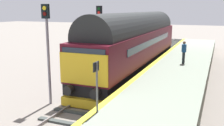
{
  "coord_description": "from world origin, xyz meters",
  "views": [
    {
      "loc": [
        6.1,
        -14.0,
        4.95
      ],
      "look_at": [
        0.2,
        0.31,
        1.73
      ],
      "focal_mm": 42.03,
      "sensor_mm": 36.0,
      "label": 1
    }
  ],
  "objects_px": {
    "diesel_locomotive": "(136,41)",
    "waiting_passenger": "(184,50)",
    "signal_post_mid": "(100,32)",
    "signal_post_far": "(137,29)",
    "platform_number_sign": "(97,79)",
    "signal_post_near": "(48,44)"
  },
  "relations": [
    {
      "from": "signal_post_mid",
      "to": "signal_post_far",
      "type": "relative_size",
      "value": 1.16
    },
    {
      "from": "diesel_locomotive",
      "to": "signal_post_mid",
      "type": "height_order",
      "value": "signal_post_mid"
    },
    {
      "from": "diesel_locomotive",
      "to": "signal_post_near",
      "type": "distance_m",
      "value": 8.98
    },
    {
      "from": "diesel_locomotive",
      "to": "waiting_passenger",
      "type": "relative_size",
      "value": 10.77
    },
    {
      "from": "signal_post_far",
      "to": "waiting_passenger",
      "type": "distance_m",
      "value": 9.16
    },
    {
      "from": "diesel_locomotive",
      "to": "waiting_passenger",
      "type": "bearing_deg",
      "value": -4.19
    },
    {
      "from": "diesel_locomotive",
      "to": "platform_number_sign",
      "type": "distance_m",
      "value": 11.23
    },
    {
      "from": "signal_post_mid",
      "to": "signal_post_far",
      "type": "distance_m",
      "value": 9.32
    },
    {
      "from": "signal_post_mid",
      "to": "platform_number_sign",
      "type": "height_order",
      "value": "signal_post_mid"
    },
    {
      "from": "diesel_locomotive",
      "to": "signal_post_mid",
      "type": "xyz_separation_m",
      "value": [
        -1.97,
        -2.49,
        0.8
      ]
    },
    {
      "from": "signal_post_near",
      "to": "signal_post_mid",
      "type": "relative_size",
      "value": 1.0
    },
    {
      "from": "diesel_locomotive",
      "to": "waiting_passenger",
      "type": "distance_m",
      "value": 3.8
    },
    {
      "from": "signal_post_mid",
      "to": "platform_number_sign",
      "type": "relative_size",
      "value": 2.59
    },
    {
      "from": "diesel_locomotive",
      "to": "platform_number_sign",
      "type": "bearing_deg",
      "value": -80.24
    },
    {
      "from": "diesel_locomotive",
      "to": "signal_post_mid",
      "type": "distance_m",
      "value": 3.27
    },
    {
      "from": "signal_post_near",
      "to": "signal_post_mid",
      "type": "distance_m",
      "value": 6.25
    },
    {
      "from": "diesel_locomotive",
      "to": "signal_post_far",
      "type": "relative_size",
      "value": 3.99
    },
    {
      "from": "signal_post_far",
      "to": "signal_post_mid",
      "type": "bearing_deg",
      "value": -90.0
    },
    {
      "from": "platform_number_sign",
      "to": "signal_post_far",
      "type": "bearing_deg",
      "value": 102.21
    },
    {
      "from": "signal_post_mid",
      "to": "signal_post_far",
      "type": "bearing_deg",
      "value": 90.0
    },
    {
      "from": "signal_post_far",
      "to": "platform_number_sign",
      "type": "height_order",
      "value": "signal_post_far"
    },
    {
      "from": "platform_number_sign",
      "to": "signal_post_mid",
      "type": "bearing_deg",
      "value": 114.29
    }
  ]
}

